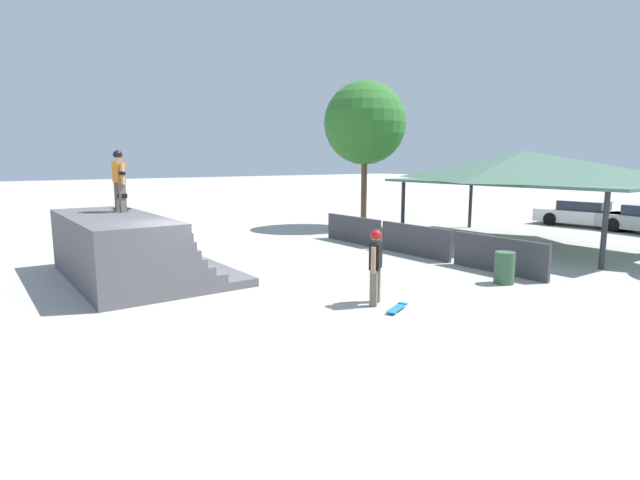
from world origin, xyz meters
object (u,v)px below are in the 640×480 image
Objects in this scene: skater_on_deck at (119,177)px; skateboard_on_ground at (397,308)px; bystander_walking at (376,261)px; trash_bin at (504,268)px; skateboard_on_deck at (121,209)px; parked_car_white at (585,214)px; tree_far_back at (365,123)px.

skater_on_deck is 8.77m from skateboard_on_ground.
bystander_walking is 2.01× the size of trash_bin.
skateboard_on_ground is (7.78, 3.68, -1.77)m from skateboard_on_deck.
bystander_walking is (6.77, 3.72, -1.77)m from skater_on_deck.
parked_car_white is at bearing -24.08° from bystander_walking.
skater_on_deck is at bearing 92.90° from skateboard_on_ground.
bystander_walking is at bearing 71.38° from skateboard_on_ground.
trash_bin is (7.36, 7.78, -2.35)m from skater_on_deck.
parked_car_white reaches higher than skateboard_on_ground.
trash_bin is at bearing -23.00° from skateboard_on_ground.
skater_on_deck is 2.06× the size of trash_bin.
skateboard_on_deck is at bearing 91.29° from skateboard_on_ground.
tree_far_back is at bearing 100.67° from skater_on_deck.
tree_far_back reaches higher than parked_car_white.
skateboard_on_deck is at bearing 80.10° from bystander_walking.
trash_bin is (-0.07, 4.00, 0.37)m from skateboard_on_ground.
skater_on_deck reaches higher than parked_car_white.
parked_car_white is (-4.62, 17.40, 0.54)m from skateboard_on_ground.
skater_on_deck is 7.93m from bystander_walking.
skateboard_on_deck reaches higher than parked_car_white.
skater_on_deck is 2.16× the size of skateboard_on_ground.
parked_car_white is (3.16, 21.08, -1.22)m from skateboard_on_deck.
tree_far_back reaches higher than skateboard_on_deck.
bystander_walking is 1.16m from skateboard_on_ground.
bystander_walking is at bearing -98.23° from trash_bin.
trash_bin is at bearing -77.61° from parked_car_white.
bystander_walking is at bearing 23.95° from skater_on_deck.
skateboard_on_ground is 14.50m from tree_far_back.
bystander_walking is at bearing 11.41° from skateboard_on_deck.
trash_bin reaches higher than skateboard_on_ground.
tree_far_back is at bearing 157.92° from trash_bin.
bystander_walking is 13.75m from tree_far_back.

